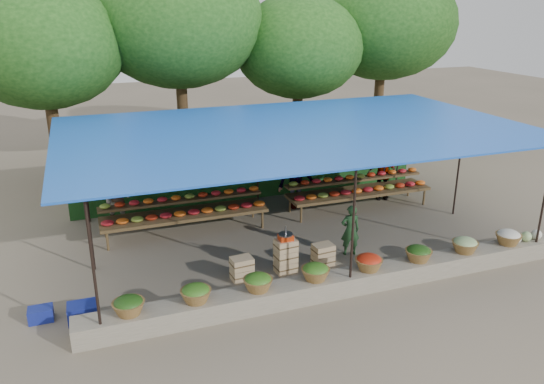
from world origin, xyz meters
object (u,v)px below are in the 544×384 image
object	(u,v)px
crate_counter	(284,259)
vendor_seated	(350,230)
blue_crate_back	(41,314)
blue_crate_front	(84,312)
weighing_scale	(286,236)

from	to	relation	value
crate_counter	vendor_seated	xyz separation A→B (m)	(1.75, 0.30, 0.30)
vendor_seated	blue_crate_back	xyz separation A→B (m)	(-6.69, -0.51, -0.48)
blue_crate_front	weighing_scale	bearing A→B (deg)	7.06
crate_counter	blue_crate_front	world-z (taller)	crate_counter
vendor_seated	blue_crate_front	size ratio (longest dim) A/B	2.16
crate_counter	blue_crate_back	size ratio (longest dim) A/B	5.43
weighing_scale	crate_counter	bearing A→B (deg)	-180.00
blue_crate_front	blue_crate_back	size ratio (longest dim) A/B	1.29
weighing_scale	vendor_seated	bearing A→B (deg)	9.87
weighing_scale	blue_crate_back	xyz separation A→B (m)	(-4.96, -0.21, -0.72)
crate_counter	weighing_scale	bearing A→B (deg)	0.00
weighing_scale	blue_crate_back	bearing A→B (deg)	-177.59
vendor_seated	blue_crate_back	distance (m)	6.73
weighing_scale	blue_crate_front	xyz separation A→B (m)	(-4.21, -0.47, -0.68)
crate_counter	blue_crate_back	world-z (taller)	crate_counter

